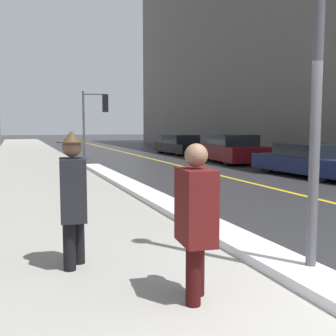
{
  "coord_description": "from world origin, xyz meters",
  "views": [
    {
      "loc": [
        -2.88,
        -2.78,
        1.78
      ],
      "look_at": [
        -0.4,
        4.0,
        1.05
      ],
      "focal_mm": 45.0,
      "sensor_mm": 36.0,
      "label": 1
    }
  ],
  "objects_px": {
    "traffic_light_near": "(97,111)",
    "pedestrian_in_fedora": "(73,194)",
    "pedestrian_in_glasses": "(195,215)",
    "parked_car_maroon": "(232,149)",
    "parked_car_black": "(180,145)",
    "parked_car_navy": "(312,160)"
  },
  "relations": [
    {
      "from": "traffic_light_near",
      "to": "pedestrian_in_fedora",
      "type": "xyz_separation_m",
      "value": [
        -3.37,
        -16.28,
        -1.59
      ]
    },
    {
      "from": "pedestrian_in_glasses",
      "to": "parked_car_maroon",
      "type": "relative_size",
      "value": 0.35
    },
    {
      "from": "pedestrian_in_glasses",
      "to": "parked_car_maroon",
      "type": "distance_m",
      "value": 16.31
    },
    {
      "from": "traffic_light_near",
      "to": "pedestrian_in_fedora",
      "type": "height_order",
      "value": "traffic_light_near"
    },
    {
      "from": "traffic_light_near",
      "to": "parked_car_maroon",
      "type": "bearing_deg",
      "value": -23.22
    },
    {
      "from": "parked_car_black",
      "to": "pedestrian_in_glasses",
      "type": "bearing_deg",
      "value": 155.96
    },
    {
      "from": "parked_car_maroon",
      "to": "pedestrian_in_fedora",
      "type": "bearing_deg",
      "value": 148.78
    },
    {
      "from": "parked_car_maroon",
      "to": "parked_car_navy",
      "type": "bearing_deg",
      "value": -175.58
    },
    {
      "from": "parked_car_navy",
      "to": "parked_car_maroon",
      "type": "height_order",
      "value": "parked_car_maroon"
    },
    {
      "from": "traffic_light_near",
      "to": "parked_car_maroon",
      "type": "height_order",
      "value": "traffic_light_near"
    },
    {
      "from": "parked_car_navy",
      "to": "parked_car_maroon",
      "type": "relative_size",
      "value": 1.03
    },
    {
      "from": "traffic_light_near",
      "to": "parked_car_navy",
      "type": "xyz_separation_m",
      "value": [
        5.77,
        -9.41,
        -1.97
      ]
    },
    {
      "from": "parked_car_navy",
      "to": "parked_car_maroon",
      "type": "distance_m",
      "value": 5.83
    },
    {
      "from": "pedestrian_in_glasses",
      "to": "traffic_light_near",
      "type": "bearing_deg",
      "value": 178.12
    },
    {
      "from": "pedestrian_in_glasses",
      "to": "pedestrian_in_fedora",
      "type": "relative_size",
      "value": 0.93
    },
    {
      "from": "parked_car_maroon",
      "to": "parked_car_black",
      "type": "height_order",
      "value": "parked_car_maroon"
    },
    {
      "from": "pedestrian_in_glasses",
      "to": "parked_car_navy",
      "type": "relative_size",
      "value": 0.34
    },
    {
      "from": "traffic_light_near",
      "to": "pedestrian_in_glasses",
      "type": "relative_size",
      "value": 2.19
    },
    {
      "from": "traffic_light_near",
      "to": "parked_car_navy",
      "type": "height_order",
      "value": "traffic_light_near"
    },
    {
      "from": "pedestrian_in_fedora",
      "to": "parked_car_navy",
      "type": "relative_size",
      "value": 0.37
    },
    {
      "from": "traffic_light_near",
      "to": "parked_car_navy",
      "type": "bearing_deg",
      "value": -49.94
    },
    {
      "from": "parked_car_navy",
      "to": "pedestrian_in_fedora",
      "type": "bearing_deg",
      "value": 123.78
    }
  ]
}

